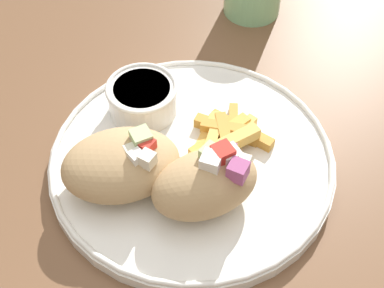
{
  "coord_description": "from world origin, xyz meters",
  "views": [
    {
      "loc": [
        -0.25,
        -0.2,
        1.17
      ],
      "look_at": [
        0.02,
        0.01,
        0.76
      ],
      "focal_mm": 50.0,
      "sensor_mm": 36.0,
      "label": 1
    }
  ],
  "objects": [
    {
      "name": "fries_pile",
      "position": [
        0.06,
        -0.01,
        0.75
      ],
      "size": [
        0.11,
        0.09,
        0.03
      ],
      "color": "gold",
      "rests_on": "plate"
    },
    {
      "name": "plate",
      "position": [
        0.02,
        0.01,
        0.74
      ],
      "size": [
        0.29,
        0.29,
        0.02
      ],
      "color": "white",
      "rests_on": "table"
    },
    {
      "name": "pita_sandwich_far",
      "position": [
        -0.04,
        0.04,
        0.77
      ],
      "size": [
        0.14,
        0.14,
        0.06
      ],
      "rotation": [
        0.0,
        0.0,
        -0.69
      ],
      "color": "tan",
      "rests_on": "plate"
    },
    {
      "name": "pita_sandwich_near",
      "position": [
        -0.01,
        -0.04,
        0.77
      ],
      "size": [
        0.12,
        0.11,
        0.07
      ],
      "rotation": [
        0.0,
        0.0,
        -0.52
      ],
      "color": "tan",
      "rests_on": "plate"
    },
    {
      "name": "table",
      "position": [
        0.0,
        0.0,
        0.67
      ],
      "size": [
        1.4,
        1.4,
        0.73
      ],
      "color": "brown",
      "rests_on": "ground_plane"
    },
    {
      "name": "sauce_ramekin",
      "position": [
        0.04,
        0.09,
        0.76
      ],
      "size": [
        0.08,
        0.08,
        0.04
      ],
      "color": "white",
      "rests_on": "plate"
    }
  ]
}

